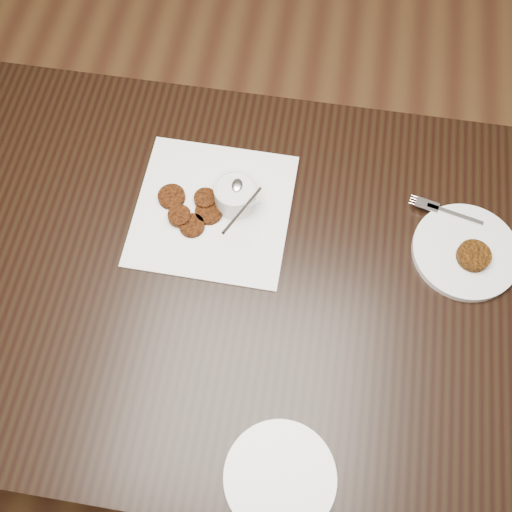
{
  "coord_description": "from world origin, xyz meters",
  "views": [
    {
      "loc": [
        0.11,
        -0.41,
        1.85
      ],
      "look_at": [
        0.04,
        0.08,
        0.8
      ],
      "focal_mm": 42.12,
      "sensor_mm": 36.0,
      "label": 1
    }
  ],
  "objects_px": {
    "table": "(220,330)",
    "sauce_ramekin": "(235,187)",
    "plate_empty": "(280,477)",
    "plate_with_patty": "(467,250)",
    "napkin": "(213,210)"
  },
  "relations": [
    {
      "from": "table",
      "to": "sauce_ramekin",
      "type": "xyz_separation_m",
      "value": [
        0.02,
        0.16,
        0.44
      ]
    },
    {
      "from": "plate_with_patty",
      "to": "table",
      "type": "bearing_deg",
      "value": -166.44
    },
    {
      "from": "sauce_ramekin",
      "to": "plate_empty",
      "type": "bearing_deg",
      "value": -72.15
    },
    {
      "from": "table",
      "to": "plate_empty",
      "type": "distance_m",
      "value": 0.56
    },
    {
      "from": "table",
      "to": "sauce_ramekin",
      "type": "bearing_deg",
      "value": 81.89
    },
    {
      "from": "table",
      "to": "plate_empty",
      "type": "height_order",
      "value": "plate_empty"
    },
    {
      "from": "napkin",
      "to": "plate_empty",
      "type": "distance_m",
      "value": 0.54
    },
    {
      "from": "plate_with_patty",
      "to": "plate_empty",
      "type": "xyz_separation_m",
      "value": [
        -0.31,
        -0.48,
        -0.01
      ]
    },
    {
      "from": "table",
      "to": "napkin",
      "type": "relative_size",
      "value": 4.45
    },
    {
      "from": "napkin",
      "to": "plate_with_patty",
      "type": "bearing_deg",
      "value": -1.91
    },
    {
      "from": "plate_empty",
      "to": "napkin",
      "type": "bearing_deg",
      "value": 113.09
    },
    {
      "from": "sauce_ramekin",
      "to": "plate_with_patty",
      "type": "bearing_deg",
      "value": -4.96
    },
    {
      "from": "napkin",
      "to": "sauce_ramekin",
      "type": "bearing_deg",
      "value": 28.32
    },
    {
      "from": "plate_with_patty",
      "to": "plate_empty",
      "type": "bearing_deg",
      "value": -122.55
    },
    {
      "from": "sauce_ramekin",
      "to": "plate_empty",
      "type": "xyz_separation_m",
      "value": [
        0.17,
        -0.52,
        -0.06
      ]
    }
  ]
}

